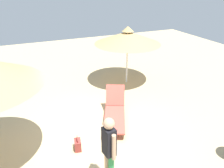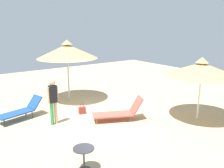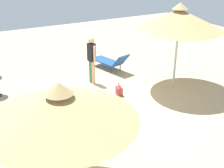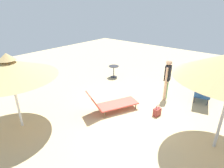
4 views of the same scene
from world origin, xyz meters
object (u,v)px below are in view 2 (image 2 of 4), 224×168
Objects in this scene: lounge_chair_near_left at (120,112)px; handbag at (82,110)px; parasol_umbrella_back at (67,51)px; lounge_chair_edge at (21,110)px; person_standing_far_right at (53,99)px; parasol_umbrella_near_right at (201,69)px; side_table_round at (84,155)px.

lounge_chair_near_left is 4.53× the size of handbag.
parasol_umbrella_back is 3.15m from handbag.
lounge_chair_edge is 1.07× the size of person_standing_far_right.
parasol_umbrella_near_right is 3.61m from lounge_chair_near_left.
person_standing_far_right is (2.32, -1.17, 0.67)m from lounge_chair_near_left.
handbag is at bearing 158.15° from lounge_chair_edge.
person_standing_far_right is at bearing -99.96° from side_table_round.
parasol_umbrella_near_right is 1.37× the size of lounge_chair_near_left.
parasol_umbrella_near_right is 5.85m from person_standing_far_right.
parasol_umbrella_near_right is (-3.13, 5.35, -0.43)m from parasol_umbrella_back.
lounge_chair_near_left is 1.16× the size of person_standing_far_right.
side_table_round is at bearing 4.72° from parasol_umbrella_near_right.
lounge_chair_edge is 4.17× the size of handbag.
parasol_umbrella_near_right is 7.39m from lounge_chair_edge.
person_standing_far_right is at bearing -26.84° from lounge_chair_near_left.
lounge_chair_edge is 2.88× the size of side_table_round.
person_standing_far_right reaches higher than side_table_round.
parasol_umbrella_near_right is at bearing -175.28° from side_table_round.
lounge_chair_near_left reaches higher than lounge_chair_edge.
parasol_umbrella_back reaches higher than handbag.
lounge_chair_edge reaches higher than handbag.
lounge_chair_edge is at bearing 22.99° from parasol_umbrella_back.
handbag is 0.69× the size of side_table_round.
parasol_umbrella_near_right reaches higher than lounge_chair_near_left.
parasol_umbrella_near_right reaches higher than lounge_chair_edge.
lounge_chair_edge is (5.83, -4.21, -1.69)m from parasol_umbrella_near_right.
side_table_round reaches higher than handbag.
parasol_umbrella_near_right reaches higher than side_table_round.
handbag is (3.53, -3.29, -1.91)m from parasol_umbrella_near_right.
parasol_umbrella_back is at bearing -127.05° from person_standing_far_right.
parasol_umbrella_back is 1.48× the size of lounge_chair_near_left.
lounge_chair_near_left is at bearing -33.80° from parasol_umbrella_near_right.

